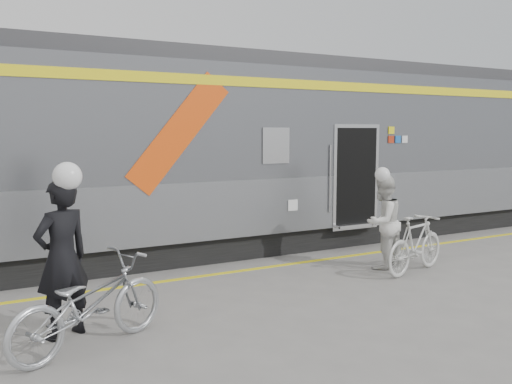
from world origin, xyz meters
TOP-DOWN VIEW (x-y plane):
  - ground at (0.00, 0.00)m, footprint 90.00×90.00m
  - train at (1.18, 4.19)m, footprint 24.00×3.17m
  - safety_strip at (0.00, 2.15)m, footprint 24.00×0.12m
  - man at (-3.02, 0.37)m, footprint 0.85×0.72m
  - bicycle_left at (-2.82, -0.18)m, footprint 2.18×1.49m
  - woman at (2.73, 1.12)m, footprint 0.98×0.85m
  - bicycle_right at (3.03, 0.57)m, footprint 1.80×0.93m
  - helmet_man at (-3.02, 0.37)m, footprint 0.34×0.34m
  - helmet_woman at (2.73, 1.12)m, footprint 0.28×0.28m

SIDE VIEW (x-z plane):
  - ground at x=0.00m, z-range 0.00..0.00m
  - safety_strip at x=0.00m, z-range 0.00..0.01m
  - bicycle_right at x=3.03m, z-range 0.00..1.04m
  - bicycle_left at x=-2.82m, z-range 0.00..1.09m
  - woman at x=2.73m, z-range 0.00..1.72m
  - man at x=-3.02m, z-range 0.00..1.97m
  - helmet_woman at x=2.73m, z-range 1.72..2.00m
  - train at x=1.18m, z-range 0.00..4.10m
  - helmet_man at x=-3.02m, z-range 1.97..2.32m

